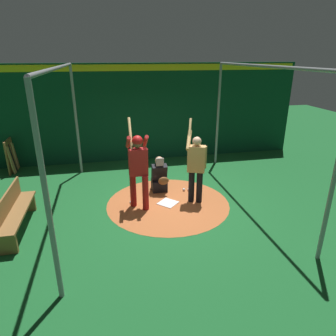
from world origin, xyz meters
name	(u,v)px	position (x,y,z in m)	size (l,w,h in m)	color
ground_plane	(168,203)	(0.00, 0.00, 0.00)	(26.77, 26.77, 0.00)	#195B28
dirt_circle	(168,203)	(0.00, 0.00, 0.00)	(3.05, 3.05, 0.01)	#B76033
home_plate	(168,203)	(0.00, 0.00, 0.01)	(0.42, 0.42, 0.01)	white
batter	(138,165)	(0.05, -0.72, 1.11)	(0.68, 0.49, 2.14)	maroon
catcher	(160,178)	(-0.77, -0.07, 0.39)	(0.58, 0.40, 0.99)	black
visitor	(196,165)	(0.03, 0.69, 0.98)	(0.65, 0.52, 2.06)	black
back_wall	(146,112)	(-3.64, 0.00, 1.65)	(0.23, 10.77, 3.26)	#0C3D26
cage_frame	(168,114)	(0.00, 0.00, 2.26)	(5.45, 4.58, 3.29)	gray
bat_rack	(13,155)	(-3.39, -4.38, 0.49)	(1.18, 0.19, 1.05)	olive
bench	(14,211)	(0.53, -3.39, 0.45)	(1.94, 0.36, 0.85)	olive
baseball_0	(189,189)	(-0.61, 0.71, 0.04)	(0.07, 0.07, 0.07)	white
baseball_1	(184,189)	(-0.63, 0.58, 0.04)	(0.07, 0.07, 0.07)	white
baseball_2	(131,202)	(-0.17, -0.91, 0.04)	(0.07, 0.07, 0.07)	white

